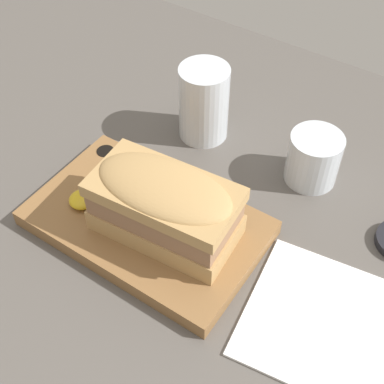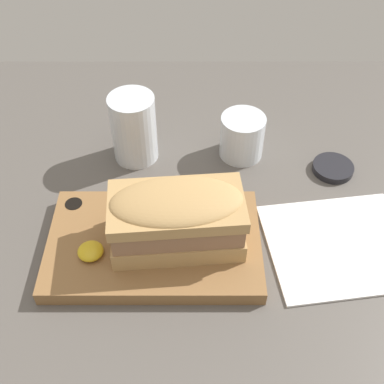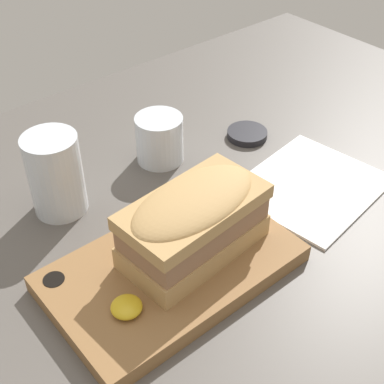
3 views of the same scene
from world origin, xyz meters
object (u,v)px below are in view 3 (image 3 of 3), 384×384
at_px(wine_glass, 160,141).
at_px(serving_board, 171,268).
at_px(napkin, 311,186).
at_px(water_glass, 56,179).
at_px(sandwich, 194,220).
at_px(condiment_dish, 247,134).

bearing_deg(wine_glass, serving_board, -123.97).
distance_m(wine_glass, napkin, 0.24).
distance_m(serving_board, water_glass, 0.21).
distance_m(serving_board, sandwich, 0.07).
distance_m(sandwich, wine_glass, 0.24).
xyz_separation_m(serving_board, sandwich, (0.03, -0.00, 0.06)).
xyz_separation_m(serving_board, napkin, (0.27, 0.00, -0.01)).
distance_m(napkin, condiment_dish, 0.16).
relative_size(napkin, condiment_dish, 3.37).
height_order(sandwich, wine_glass, sandwich).
bearing_deg(water_glass, condiment_dish, -6.62).
bearing_deg(serving_board, napkin, 0.95).
distance_m(serving_board, wine_glass, 0.25).
bearing_deg(condiment_dish, water_glass, 173.38).
relative_size(wine_glass, napkin, 0.33).
distance_m(sandwich, condiment_dish, 0.31).
relative_size(wine_glass, condiment_dish, 1.12).
xyz_separation_m(serving_board, condiment_dish, (0.29, 0.16, -0.01)).
bearing_deg(serving_board, sandwich, -3.44).
height_order(wine_glass, condiment_dish, wine_glass).
height_order(serving_board, water_glass, water_glass).
height_order(sandwich, water_glass, water_glass).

